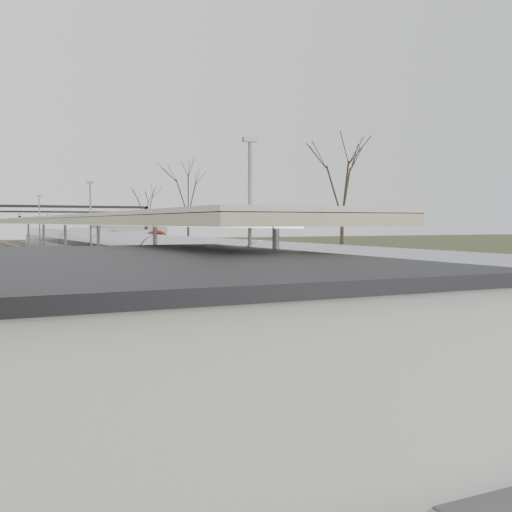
{
  "coord_description": "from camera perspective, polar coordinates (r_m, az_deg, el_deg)",
  "views": [
    {
      "loc": [
        -15.04,
        -1.27,
        3.83
      ],
      "look_at": [
        0.36,
        29.98,
        2.0
      ],
      "focal_mm": 45.0,
      "sensor_mm": 36.0,
      "label": 1
    }
  ],
  "objects": [
    {
      "name": "track_bed",
      "position": [
        58.44,
        -10.99,
        -0.75
      ],
      "size": [
        24.0,
        160.0,
        0.22
      ],
      "color": "#474442",
      "rests_on": "ground"
    },
    {
      "name": "platform",
      "position": [
        39.37,
        -17.39,
        -1.98
      ],
      "size": [
        3.5,
        69.0,
        1.0
      ],
      "primitive_type": "cube",
      "color": "#9E9B93",
      "rests_on": "ground"
    },
    {
      "name": "canopy",
      "position": [
        34.78,
        -16.33,
        3.05
      ],
      "size": [
        4.1,
        50.0,
        3.11
      ],
      "color": "slate",
      "rests_on": "platform"
    },
    {
      "name": "station_building",
      "position": [
        9.87,
        -10.78,
        -10.09
      ],
      "size": [
        6.0,
        9.0,
        3.2
      ],
      "primitive_type": "cube",
      "color": "silver",
      "rests_on": "ground"
    },
    {
      "name": "signal_gantry",
      "position": [
        87.62,
        -16.18,
        3.59
      ],
      "size": [
        21.0,
        0.59,
        6.08
      ],
      "color": "black",
      "rests_on": "ground"
    },
    {
      "name": "tree_east_far",
      "position": [
        52.23,
        7.68,
        6.77
      ],
      "size": [
        5.0,
        5.0,
        10.3
      ],
      "color": "#2D231C",
      "rests_on": "ground"
    },
    {
      "name": "train_near",
      "position": [
        56.01,
        -13.26,
        0.52
      ],
      "size": [
        2.62,
        90.21,
        3.05
      ],
      "color": "#989AA1",
      "rests_on": "ground"
    },
    {
      "name": "train_far",
      "position": [
        86.91,
        -13.23,
        1.37
      ],
      "size": [
        2.62,
        45.21,
        3.05
      ],
      "color": "#989AA1",
      "rests_on": "ground"
    }
  ]
}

